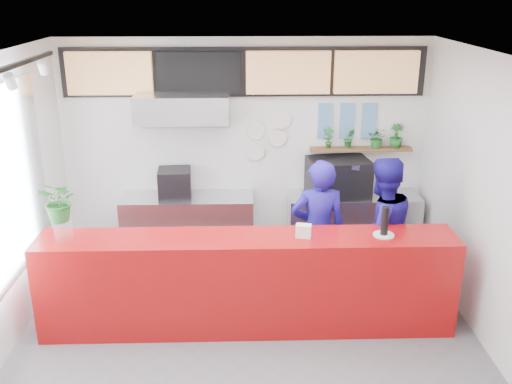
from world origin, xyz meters
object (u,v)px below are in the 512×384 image
(espresso_machine, at_px, (338,177))
(staff_right, at_px, (380,231))
(service_counter, at_px, (248,283))
(panini_oven, at_px, (175,183))
(staff_center, at_px, (318,232))
(pepper_mill, at_px, (385,221))

(espresso_machine, height_order, staff_right, staff_right)
(service_counter, height_order, panini_oven, panini_oven)
(espresso_machine, bearing_deg, staff_center, -117.85)
(pepper_mill, bearing_deg, espresso_machine, 96.04)
(service_counter, distance_m, panini_oven, 2.11)
(espresso_machine, bearing_deg, panini_oven, 171.60)
(panini_oven, relative_size, staff_right, 0.24)
(staff_right, bearing_deg, service_counter, -1.59)
(staff_center, height_order, staff_right, staff_right)
(staff_center, height_order, pepper_mill, staff_center)
(espresso_machine, bearing_deg, service_counter, -133.54)
(staff_center, relative_size, staff_right, 0.98)
(service_counter, xyz_separation_m, espresso_machine, (1.27, 1.80, 0.61))
(pepper_mill, bearing_deg, service_counter, 179.64)
(staff_center, bearing_deg, staff_right, 175.08)
(staff_center, bearing_deg, pepper_mill, 134.73)
(staff_center, bearing_deg, panini_oven, -34.29)
(service_counter, xyz_separation_m, panini_oven, (-0.96, 1.80, 0.55))
(service_counter, distance_m, pepper_mill, 1.63)
(service_counter, distance_m, espresso_machine, 2.28)
(panini_oven, xyz_separation_m, staff_center, (1.80, -1.20, -0.21))
(service_counter, height_order, pepper_mill, pepper_mill)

